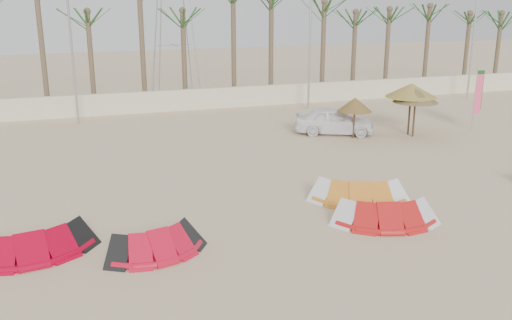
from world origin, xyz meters
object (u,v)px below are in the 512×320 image
object	(u,v)px
kite_red_mid	(155,238)
kite_red_right	(381,209)
parasol_right	(416,96)
kite_red_left	(29,238)
kite_orange	(355,188)
parasol_mid	(411,90)
parasol_left	(355,105)
car	(334,121)

from	to	relation	value
kite_red_mid	kite_red_right	world-z (taller)	same
kite_red_mid	parasol_right	size ratio (longest dim) A/B	1.28
kite_red_left	kite_red_right	bearing A→B (deg)	-5.81
kite_orange	parasol_right	distance (m)	10.40
kite_red_mid	parasol_mid	bearing A→B (deg)	34.26
kite_red_mid	kite_orange	world-z (taller)	same
parasol_left	parasol_mid	xyz separation A→B (m)	(3.04, -0.24, 0.60)
kite_red_mid	kite_red_left	bearing A→B (deg)	162.40
kite_red_mid	car	bearing A→B (deg)	45.72
parasol_mid	parasol_right	distance (m)	0.49
kite_red_right	kite_orange	size ratio (longest dim) A/B	0.95
kite_red_right	kite_orange	world-z (taller)	same
parasol_right	kite_red_mid	bearing A→B (deg)	-146.95
car	kite_orange	bearing A→B (deg)	-177.64
kite_red_left	kite_orange	xyz separation A→B (m)	(10.87, 1.02, -0.00)
kite_red_left	parasol_mid	distance (m)	20.14
kite_red_right	kite_red_left	bearing A→B (deg)	174.19
kite_orange	parasol_left	xyz separation A→B (m)	(4.09, 8.06, 1.31)
parasol_left	kite_red_right	bearing A→B (deg)	-112.67
kite_red_left	car	size ratio (longest dim) A/B	0.94
kite_red_left	kite_red_mid	world-z (taller)	same
parasol_mid	kite_red_mid	bearing A→B (deg)	-145.74
kite_red_left	parasol_mid	bearing A→B (deg)	26.14
parasol_left	car	size ratio (longest dim) A/B	0.51
parasol_left	parasol_right	bearing A→B (deg)	-12.72
kite_red_mid	kite_red_right	xyz separation A→B (m)	(7.28, -0.00, 0.00)
kite_red_left	car	xyz separation A→B (m)	(14.39, 10.14, 0.28)
kite_red_left	parasol_right	distance (m)	19.93
kite_red_right	parasol_right	world-z (taller)	parasol_right
car	kite_red_right	bearing A→B (deg)	-174.67
kite_red_left	parasol_mid	world-z (taller)	parasol_mid
kite_red_right	car	bearing A→B (deg)	71.91
kite_red_mid	car	world-z (taller)	car
kite_red_left	kite_red_mid	size ratio (longest dim) A/B	1.21
car	parasol_mid	bearing A→B (deg)	-86.41
kite_red_right	kite_orange	distance (m)	2.11
kite_red_right	parasol_right	size ratio (longest dim) A/B	1.46
parasol_right	car	world-z (taller)	parasol_right
kite_red_left	kite_red_right	xyz separation A→B (m)	(10.72, -1.09, -0.00)
parasol_left	parasol_right	distance (m)	3.14
kite_red_right	parasol_right	xyz separation A→B (m)	(7.29, 9.48, 1.72)
parasol_left	car	xyz separation A→B (m)	(-0.58, 1.07, -1.03)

